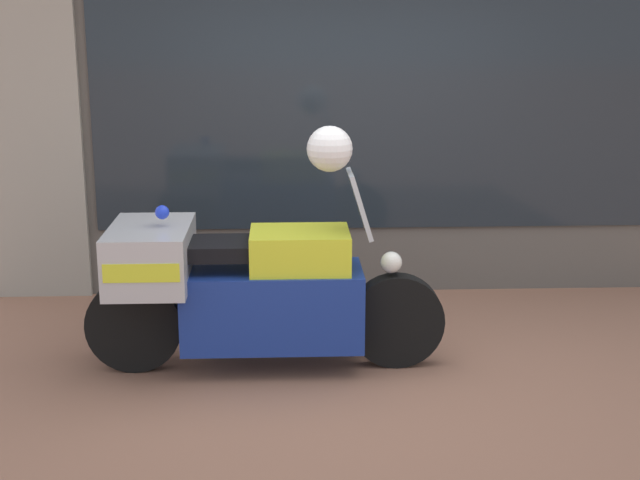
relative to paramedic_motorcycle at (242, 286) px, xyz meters
name	(u,v)px	position (x,y,z in m)	size (l,w,h in m)	color
ground_plane	(364,375)	(0.78, -0.17, -0.56)	(60.00, 60.00, 0.00)	#8E604C
shop_building	(297,47)	(0.40, 1.83, 1.44)	(5.84, 0.55, 3.99)	#56514C
window_display	(382,232)	(1.12, 1.86, -0.12)	(4.57, 0.30, 1.84)	slate
paramedic_motorcycle	(242,286)	(0.00, 0.00, 0.00)	(2.33, 0.81, 1.30)	black
white_helmet	(330,149)	(0.56, 0.00, 0.88)	(0.29, 0.29, 0.29)	white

